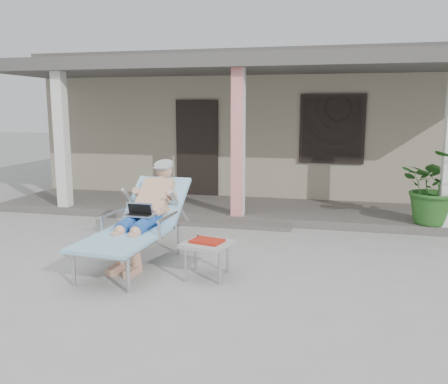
# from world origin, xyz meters

# --- Properties ---
(ground) EXTENTS (60.00, 60.00, 0.00)m
(ground) POSITION_xyz_m (0.00, 0.00, 0.00)
(ground) COLOR #9E9E99
(ground) RESTS_ON ground
(house) EXTENTS (10.40, 5.40, 3.30)m
(house) POSITION_xyz_m (0.00, 6.50, 1.67)
(house) COLOR gray
(house) RESTS_ON ground
(porch_deck) EXTENTS (10.00, 2.00, 0.15)m
(porch_deck) POSITION_xyz_m (0.00, 3.00, 0.07)
(porch_deck) COLOR #605B56
(porch_deck) RESTS_ON ground
(porch_overhang) EXTENTS (10.00, 2.30, 2.85)m
(porch_overhang) POSITION_xyz_m (0.00, 2.95, 2.79)
(porch_overhang) COLOR silver
(porch_overhang) RESTS_ON porch_deck
(porch_step) EXTENTS (2.00, 0.30, 0.07)m
(porch_step) POSITION_xyz_m (0.00, 1.85, 0.04)
(porch_step) COLOR #605B56
(porch_step) RESTS_ON ground
(lounger) EXTENTS (0.94, 2.22, 1.42)m
(lounger) POSITION_xyz_m (-0.83, -0.28, 0.87)
(lounger) COLOR #B7B7BC
(lounger) RESTS_ON ground
(side_table) EXTENTS (0.65, 0.65, 0.48)m
(side_table) POSITION_xyz_m (0.20, -0.68, 0.40)
(side_table) COLOR #A2A39E
(side_table) RESTS_ON ground
(potted_palm) EXTENTS (1.22, 1.08, 1.27)m
(potted_palm) POSITION_xyz_m (3.35, 2.28, 0.78)
(potted_palm) COLOR #26591E
(potted_palm) RESTS_ON porch_deck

